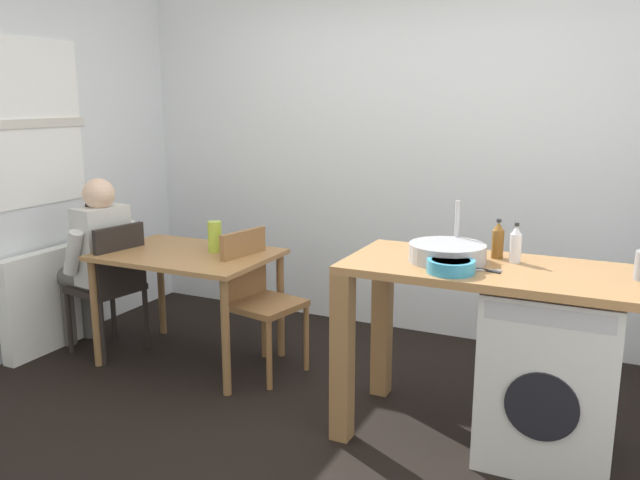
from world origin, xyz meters
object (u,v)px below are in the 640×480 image
at_px(vase, 215,237).
at_px(chair_opposite, 257,294).
at_px(chair_person_seat, 112,282).
at_px(bottle_squat_brown, 516,245).
at_px(washing_machine, 550,372).
at_px(dining_table, 188,267).
at_px(mixing_bowl, 451,265).
at_px(seated_person, 95,255).
at_px(bottle_tall_green, 498,241).

bearing_deg(vase, chair_opposite, -6.17).
bearing_deg(chair_person_seat, bottle_squat_brown, -79.43).
bearing_deg(chair_opposite, washing_machine, 92.66).
bearing_deg(chair_person_seat, chair_opposite, -70.29).
xyz_separation_m(dining_table, chair_opposite, (0.48, 0.06, -0.14)).
height_order(washing_machine, mixing_bowl, mixing_bowl).
relative_size(seated_person, bottle_tall_green, 5.98).
bearing_deg(bottle_squat_brown, chair_person_seat, -179.31).
xyz_separation_m(seated_person, mixing_bowl, (2.52, -0.32, 0.28)).
xyz_separation_m(bottle_squat_brown, vase, (-1.90, 0.18, -0.17)).
relative_size(chair_opposite, vase, 4.51).
bearing_deg(vase, mixing_bowl, -16.91).
distance_m(seated_person, bottle_tall_green, 2.69).
relative_size(washing_machine, bottle_tall_green, 4.28).
bearing_deg(chair_opposite, chair_person_seat, -68.83).
distance_m(bottle_tall_green, mixing_bowl, 0.41).
bearing_deg(seated_person, dining_table, -73.23).
xyz_separation_m(bottle_squat_brown, mixing_bowl, (-0.24, -0.33, -0.06)).
bearing_deg(chair_opposite, bottle_squat_brown, 96.05).
distance_m(chair_person_seat, bottle_squat_brown, 2.65).
xyz_separation_m(chair_opposite, seated_person, (-1.18, -0.15, 0.16)).
height_order(mixing_bowl, vase, mixing_bowl).
relative_size(dining_table, chair_opposite, 1.22).
relative_size(bottle_tall_green, bottle_squat_brown, 1.01).
xyz_separation_m(dining_table, bottle_tall_green, (1.96, -0.03, 0.37)).
height_order(seated_person, bottle_tall_green, seated_person).
bearing_deg(dining_table, bottle_squat_brown, -2.27).
relative_size(chair_opposite, washing_machine, 1.05).
height_order(chair_person_seat, mixing_bowl, mixing_bowl).
xyz_separation_m(chair_person_seat, bottle_squat_brown, (2.60, 0.03, 0.50)).
xyz_separation_m(seated_person, vase, (0.86, 0.19, 0.17)).
distance_m(bottle_tall_green, vase, 1.82).
bearing_deg(bottle_squat_brown, vase, 174.56).
distance_m(bottle_tall_green, bottle_squat_brown, 0.11).
relative_size(bottle_squat_brown, vase, 1.00).
bearing_deg(washing_machine, mixing_bowl, -156.53).
relative_size(washing_machine, mixing_bowl, 3.84).
xyz_separation_m(chair_person_seat, mixing_bowl, (2.36, -0.29, 0.45)).
height_order(washing_machine, bottle_squat_brown, bottle_squat_brown).
xyz_separation_m(dining_table, washing_machine, (2.27, -0.21, -0.21)).
bearing_deg(bottle_tall_green, bottle_squat_brown, -29.17).
height_order(chair_person_seat, washing_machine, chair_person_seat).
relative_size(chair_person_seat, chair_opposite, 1.00).
relative_size(washing_machine, vase, 4.31).
height_order(washing_machine, vase, vase).
relative_size(dining_table, seated_person, 0.92).
bearing_deg(seated_person, chair_person_seat, -90.00).
bearing_deg(dining_table, vase, 33.69).
bearing_deg(vase, dining_table, -146.31).
relative_size(chair_opposite, bottle_tall_green, 4.48).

